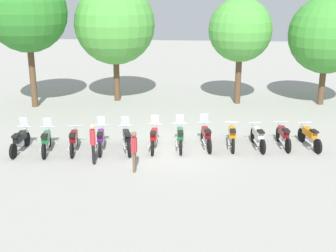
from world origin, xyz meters
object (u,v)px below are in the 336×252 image
at_px(motorcycle_7, 206,136).
at_px(tree_0, 27,13).
at_px(motorcycle_9, 258,137).
at_px(motorcycle_10, 283,136).
at_px(motorcycle_0, 20,140).
at_px(motorcycle_4, 127,139).
at_px(tree_2, 240,30).
at_px(motorcycle_11, 309,136).
at_px(tree_1, 115,24).
at_px(person_1, 134,149).
at_px(tree_3, 327,35).
at_px(motorcycle_5, 154,137).
at_px(motorcycle_2, 74,140).
at_px(motorcycle_1, 46,141).
at_px(motorcycle_3, 101,139).
at_px(motorcycle_6, 180,137).
at_px(person_0, 93,141).
at_px(motorcycle_8, 232,136).

relative_size(motorcycle_7, tree_0, 0.28).
height_order(motorcycle_9, motorcycle_10, same).
bearing_deg(motorcycle_0, motorcycle_9, -83.26).
relative_size(motorcycle_4, tree_2, 0.34).
relative_size(motorcycle_9, motorcycle_11, 1.01).
bearing_deg(motorcycle_9, tree_1, 35.00).
xyz_separation_m(person_1, tree_3, (9.48, 11.20, 3.15)).
bearing_deg(motorcycle_9, motorcycle_11, -93.96).
bearing_deg(tree_0, motorcycle_5, -39.93).
bearing_deg(motorcycle_7, motorcycle_4, 91.55).
distance_m(motorcycle_9, motorcycle_10, 1.16).
bearing_deg(motorcycle_2, motorcycle_9, -91.45).
distance_m(motorcycle_1, tree_3, 16.90).
relative_size(motorcycle_1, motorcycle_3, 1.00).
xyz_separation_m(motorcycle_11, tree_0, (-14.62, 5.75, 4.88)).
bearing_deg(motorcycle_3, motorcycle_0, 88.82).
xyz_separation_m(motorcycle_2, motorcycle_6, (4.54, 0.78, 0.01)).
bearing_deg(person_0, tree_0, -78.88).
relative_size(motorcycle_8, tree_2, 0.35).
bearing_deg(motorcycle_5, tree_0, 48.01).
height_order(motorcycle_2, tree_2, tree_2).
bearing_deg(motorcycle_11, motorcycle_9, 81.35).
distance_m(motorcycle_0, motorcycle_11, 12.58).
bearing_deg(tree_1, tree_3, 0.67).
xyz_separation_m(motorcycle_10, tree_2, (-1.59, 7.59, 3.85)).
xyz_separation_m(motorcycle_0, motorcycle_7, (7.93, 1.31, 0.00)).
xyz_separation_m(motorcycle_7, tree_1, (-5.55, 8.01, 4.12)).
bearing_deg(motorcycle_4, motorcycle_9, -97.40).
height_order(motorcycle_6, tree_2, tree_2).
xyz_separation_m(motorcycle_5, tree_0, (-7.82, 6.55, 4.87)).
bearing_deg(motorcycle_0, motorcycle_8, -82.32).
height_order(motorcycle_0, motorcycle_2, motorcycle_0).
relative_size(motorcycle_6, motorcycle_9, 1.01).
bearing_deg(motorcycle_2, motorcycle_11, -92.01).
bearing_deg(person_0, tree_2, -143.63).
bearing_deg(motorcycle_8, motorcycle_10, -85.05).
xyz_separation_m(motorcycle_9, motorcycle_10, (1.14, 0.24, 0.00)).
height_order(motorcycle_6, motorcycle_11, motorcycle_6).
height_order(motorcycle_5, motorcycle_7, same).
height_order(motorcycle_0, tree_2, tree_2).
distance_m(motorcycle_4, motorcycle_5, 1.19).
bearing_deg(motorcycle_2, motorcycle_3, -88.85).
bearing_deg(motorcycle_8, tree_0, 60.61).
distance_m(motorcycle_6, tree_3, 12.08).
relative_size(person_1, tree_2, 0.26).
height_order(motorcycle_8, tree_1, tree_1).
xyz_separation_m(motorcycle_1, motorcycle_6, (5.68, 0.99, 0.00)).
xyz_separation_m(motorcycle_6, motorcycle_7, (1.13, 0.25, 0.00)).
xyz_separation_m(motorcycle_1, motorcycle_11, (11.34, 1.61, -0.01)).
distance_m(motorcycle_1, person_0, 2.64).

